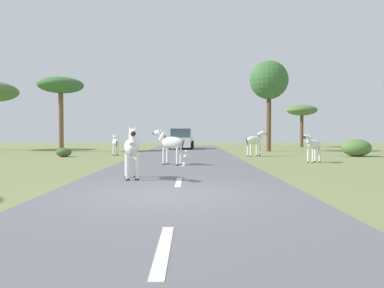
{
  "coord_description": "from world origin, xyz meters",
  "views": [
    {
      "loc": [
        0.63,
        -8.4,
        1.44
      ],
      "look_at": [
        0.74,
        12.58,
        0.8
      ],
      "focal_mm": 34.75,
      "sensor_mm": 36.0,
      "label": 1
    }
  ],
  "objects_px": {
    "tree_4": "(302,111)",
    "bush_2": "(356,148)",
    "zebra_4": "(313,145)",
    "bush_3": "(64,152)",
    "zebra_1": "(115,142)",
    "zebra_0": "(132,148)",
    "tree_0": "(61,87)",
    "zebra_2": "(171,143)",
    "zebra_3": "(255,141)",
    "car_0": "(181,140)",
    "tree_3": "(269,81)"
  },
  "relations": [
    {
      "from": "tree_0",
      "to": "bush_3",
      "type": "height_order",
      "value": "tree_0"
    },
    {
      "from": "tree_3",
      "to": "zebra_3",
      "type": "bearing_deg",
      "value": -109.28
    },
    {
      "from": "zebra_2",
      "to": "car_0",
      "type": "xyz_separation_m",
      "value": [
        0.09,
        16.05,
        -0.14
      ]
    },
    {
      "from": "tree_0",
      "to": "bush_3",
      "type": "distance_m",
      "value": 7.9
    },
    {
      "from": "zebra_3",
      "to": "car_0",
      "type": "distance_m",
      "value": 10.59
    },
    {
      "from": "tree_4",
      "to": "bush_3",
      "type": "bearing_deg",
      "value": -141.63
    },
    {
      "from": "tree_3",
      "to": "bush_2",
      "type": "xyz_separation_m",
      "value": [
        4.04,
        -6.22,
        -4.92
      ]
    },
    {
      "from": "car_0",
      "to": "tree_3",
      "type": "xyz_separation_m",
      "value": [
        6.86,
        -3.39,
        4.6
      ]
    },
    {
      "from": "zebra_0",
      "to": "bush_2",
      "type": "relative_size",
      "value": 0.95
    },
    {
      "from": "zebra_3",
      "to": "car_0",
      "type": "bearing_deg",
      "value": 174.86
    },
    {
      "from": "zebra_0",
      "to": "zebra_1",
      "type": "distance_m",
      "value": 12.99
    },
    {
      "from": "tree_0",
      "to": "tree_3",
      "type": "distance_m",
      "value": 15.9
    },
    {
      "from": "bush_2",
      "to": "tree_0",
      "type": "bearing_deg",
      "value": 164.14
    },
    {
      "from": "car_0",
      "to": "tree_0",
      "type": "xyz_separation_m",
      "value": [
        -9.02,
        -3.95,
        4.08
      ]
    },
    {
      "from": "tree_0",
      "to": "bush_3",
      "type": "relative_size",
      "value": 6.19
    },
    {
      "from": "car_0",
      "to": "tree_4",
      "type": "height_order",
      "value": "tree_4"
    },
    {
      "from": "zebra_3",
      "to": "bush_2",
      "type": "height_order",
      "value": "zebra_3"
    },
    {
      "from": "bush_3",
      "to": "tree_4",
      "type": "bearing_deg",
      "value": 38.37
    },
    {
      "from": "bush_2",
      "to": "zebra_0",
      "type": "bearing_deg",
      "value": -136.07
    },
    {
      "from": "tree_0",
      "to": "bush_2",
      "type": "distance_m",
      "value": 21.16
    },
    {
      "from": "tree_4",
      "to": "bush_2",
      "type": "bearing_deg",
      "value": -94.01
    },
    {
      "from": "zebra_1",
      "to": "zebra_2",
      "type": "distance_m",
      "value": 8.58
    },
    {
      "from": "zebra_4",
      "to": "bush_3",
      "type": "distance_m",
      "value": 14.19
    },
    {
      "from": "zebra_2",
      "to": "tree_4",
      "type": "xyz_separation_m",
      "value": [
        12.0,
        20.92,
        2.63
      ]
    },
    {
      "from": "bush_3",
      "to": "zebra_0",
      "type": "bearing_deg",
      "value": -62.39
    },
    {
      "from": "zebra_0",
      "to": "car_0",
      "type": "bearing_deg",
      "value": -104.49
    },
    {
      "from": "zebra_0",
      "to": "zebra_2",
      "type": "height_order",
      "value": "zebra_2"
    },
    {
      "from": "zebra_0",
      "to": "zebra_1",
      "type": "height_order",
      "value": "zebra_0"
    },
    {
      "from": "tree_4",
      "to": "zebra_4",
      "type": "bearing_deg",
      "value": -105.23
    },
    {
      "from": "car_0",
      "to": "bush_2",
      "type": "relative_size",
      "value": 2.53
    },
    {
      "from": "zebra_0",
      "to": "zebra_3",
      "type": "distance_m",
      "value": 12.92
    },
    {
      "from": "zebra_0",
      "to": "bush_3",
      "type": "distance_m",
      "value": 12.56
    },
    {
      "from": "zebra_1",
      "to": "bush_2",
      "type": "relative_size",
      "value": 0.8
    },
    {
      "from": "zebra_4",
      "to": "zebra_1",
      "type": "bearing_deg",
      "value": 19.98
    },
    {
      "from": "tree_4",
      "to": "zebra_2",
      "type": "bearing_deg",
      "value": -119.84
    },
    {
      "from": "zebra_2",
      "to": "bush_3",
      "type": "bearing_deg",
      "value": 80.09
    },
    {
      "from": "tree_4",
      "to": "bush_3",
      "type": "xyz_separation_m",
      "value": [
        -18.71,
        -14.82,
        -3.34
      ]
    },
    {
      "from": "zebra_3",
      "to": "tree_3",
      "type": "distance_m",
      "value": 7.85
    },
    {
      "from": "zebra_2",
      "to": "zebra_4",
      "type": "xyz_separation_m",
      "value": [
        6.79,
        1.75,
        -0.15
      ]
    },
    {
      "from": "bush_2",
      "to": "bush_3",
      "type": "distance_m",
      "value": 17.7
    },
    {
      "from": "zebra_2",
      "to": "tree_3",
      "type": "height_order",
      "value": "tree_3"
    },
    {
      "from": "zebra_0",
      "to": "bush_2",
      "type": "xyz_separation_m",
      "value": [
        11.88,
        11.45,
        -0.46
      ]
    },
    {
      "from": "tree_4",
      "to": "bush_2",
      "type": "xyz_separation_m",
      "value": [
        -1.02,
        -14.48,
        -3.09
      ]
    },
    {
      "from": "zebra_0",
      "to": "tree_0",
      "type": "distance_m",
      "value": 19.3
    },
    {
      "from": "zebra_2",
      "to": "zebra_1",
      "type": "bearing_deg",
      "value": 59.67
    },
    {
      "from": "zebra_2",
      "to": "tree_3",
      "type": "bearing_deg",
      "value": 3.63
    },
    {
      "from": "zebra_1",
      "to": "zebra_4",
      "type": "xyz_separation_m",
      "value": [
        10.72,
        -5.87,
        0.03
      ]
    },
    {
      "from": "car_0",
      "to": "tree_0",
      "type": "distance_m",
      "value": 10.66
    },
    {
      "from": "bush_3",
      "to": "zebra_1",
      "type": "bearing_deg",
      "value": 28.62
    },
    {
      "from": "tree_4",
      "to": "bush_3",
      "type": "distance_m",
      "value": 24.1
    }
  ]
}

